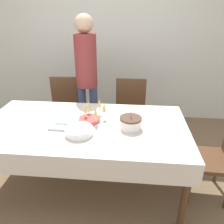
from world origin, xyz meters
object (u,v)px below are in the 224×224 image
at_px(champagne_tray, 95,112).
at_px(birthday_cake, 131,123).
at_px(person_standing, 86,70).
at_px(plate_stack_dessert, 90,120).
at_px(dining_chair_right_end, 219,153).
at_px(dining_chair_far_right, 130,112).
at_px(dining_chair_far_left, 65,109).
at_px(plate_stack_main, 80,131).

bearing_deg(champagne_tray, birthday_cake, -21.48).
height_order(birthday_cake, person_standing, person_standing).
relative_size(champagne_tray, person_standing, 0.20).
height_order(champagne_tray, plate_stack_dessert, champagne_tray).
distance_m(dining_chair_right_end, champagne_tray, 1.27).
xyz_separation_m(birthday_cake, champagne_tray, (-0.36, 0.14, 0.02)).
xyz_separation_m(champagne_tray, plate_stack_dessert, (-0.04, -0.06, -0.05)).
height_order(plate_stack_dessert, person_standing, person_standing).
bearing_deg(birthday_cake, dining_chair_far_right, 90.74).
distance_m(dining_chair_far_right, person_standing, 0.80).
distance_m(dining_chair_far_left, plate_stack_main, 1.15).
relative_size(dining_chair_far_left, champagne_tray, 2.79).
relative_size(birthday_cake, plate_stack_main, 0.83).
xyz_separation_m(dining_chair_far_right, plate_stack_main, (-0.44, -1.02, 0.28)).
bearing_deg(plate_stack_dessert, plate_stack_main, -100.68).
distance_m(dining_chair_far_right, champagne_tray, 0.86).
xyz_separation_m(dining_chair_right_end, birthday_cake, (-0.86, -0.02, 0.30)).
xyz_separation_m(plate_stack_main, plate_stack_dessert, (0.04, 0.24, -0.01)).
distance_m(dining_chair_right_end, person_standing, 1.82).
distance_m(dining_chair_far_right, birthday_cake, 0.91).
bearing_deg(dining_chair_far_right, person_standing, 172.08).
height_order(dining_chair_far_left, plate_stack_dessert, dining_chair_far_left).
height_order(dining_chair_far_right, dining_chair_right_end, same).
relative_size(plate_stack_main, plate_stack_dessert, 1.21).
relative_size(birthday_cake, plate_stack_dessert, 1.00).
bearing_deg(birthday_cake, plate_stack_dessert, 168.81).
bearing_deg(birthday_cake, person_standing, 122.39).
bearing_deg(dining_chair_right_end, dining_chair_far_left, 154.43).
bearing_deg(dining_chair_right_end, dining_chair_far_right, 135.98).
xyz_separation_m(dining_chair_right_end, person_standing, (-1.46, 0.93, 0.54)).
bearing_deg(plate_stack_main, plate_stack_dessert, 79.32).
xyz_separation_m(dining_chair_far_left, plate_stack_dessert, (0.50, -0.78, 0.27)).
xyz_separation_m(dining_chair_far_left, person_standing, (0.30, 0.08, 0.54)).
xyz_separation_m(dining_chair_right_end, champagne_tray, (-1.23, 0.13, 0.32)).
height_order(dining_chair_far_right, person_standing, person_standing).
relative_size(plate_stack_main, person_standing, 0.14).
relative_size(dining_chair_far_left, plate_stack_dessert, 4.55).
relative_size(dining_chair_far_right, plate_stack_main, 3.76).
relative_size(dining_chair_far_right, champagne_tray, 2.79).
relative_size(dining_chair_right_end, plate_stack_dessert, 4.55).
distance_m(birthday_cake, champagne_tray, 0.39).
xyz_separation_m(dining_chair_far_left, plate_stack_main, (0.45, -1.02, 0.28)).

